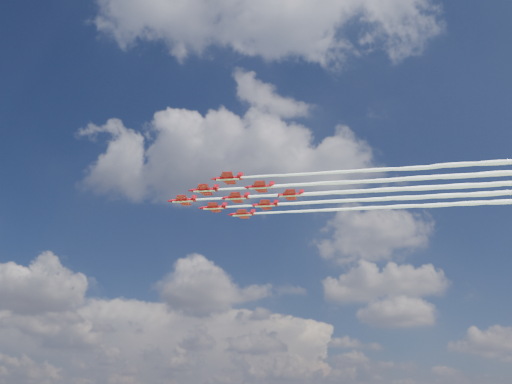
# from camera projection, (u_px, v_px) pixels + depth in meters

# --- Properties ---
(jet_lead) EXTENTS (108.34, 9.00, 2.62)m
(jet_lead) POSITION_uv_depth(u_px,v_px,m) (329.00, 193.00, 168.36)
(jet_lead) COLOR red
(jet_row2_port) EXTENTS (108.34, 9.00, 2.62)m
(jet_row2_port) POSITION_uv_depth(u_px,v_px,m) (358.00, 181.00, 160.39)
(jet_row2_port) COLOR red
(jet_row2_starb) EXTENTS (108.34, 9.00, 2.62)m
(jet_row2_starb) POSITION_uv_depth(u_px,v_px,m) (356.00, 200.00, 174.18)
(jet_row2_starb) COLOR red
(jet_row3_port) EXTENTS (108.34, 9.00, 2.62)m
(jet_row3_port) POSITION_uv_depth(u_px,v_px,m) (391.00, 169.00, 152.41)
(jet_row3_port) COLOR red
(jet_row3_centre) EXTENTS (108.34, 9.00, 2.62)m
(jet_row3_centre) POSITION_uv_depth(u_px,v_px,m) (385.00, 190.00, 166.21)
(jet_row3_centre) COLOR red
(jet_row3_starb) EXTENTS (108.34, 9.00, 2.62)m
(jet_row3_starb) POSITION_uv_depth(u_px,v_px,m) (381.00, 207.00, 180.00)
(jet_row3_starb) COLOR red
(jet_row4_port) EXTENTS (108.34, 9.00, 2.62)m
(jet_row4_port) POSITION_uv_depth(u_px,v_px,m) (418.00, 178.00, 158.23)
(jet_row4_port) COLOR red
(jet_row4_starb) EXTENTS (108.34, 9.00, 2.62)m
(jet_row4_starb) POSITION_uv_depth(u_px,v_px,m) (411.00, 198.00, 172.03)
(jet_row4_starb) COLOR red
(jet_tail) EXTENTS (108.34, 9.00, 2.62)m
(jet_tail) POSITION_uv_depth(u_px,v_px,m) (443.00, 187.00, 164.05)
(jet_tail) COLOR red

